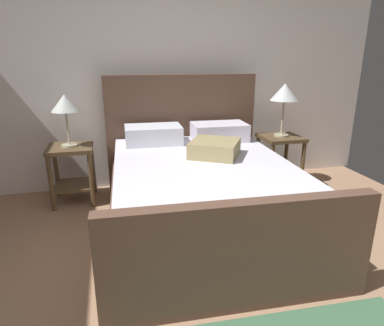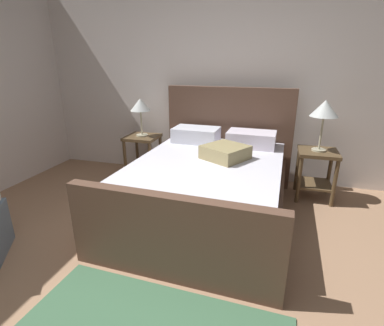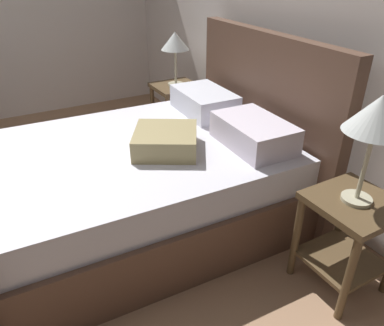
{
  "view_description": "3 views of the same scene",
  "coord_description": "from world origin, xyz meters",
  "px_view_note": "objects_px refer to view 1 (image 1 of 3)",
  "views": [
    {
      "loc": [
        -0.56,
        -1.13,
        1.48
      ],
      "look_at": [
        0.15,
        1.82,
        0.51
      ],
      "focal_mm": 31.64,
      "sensor_mm": 36.0,
      "label": 1
    },
    {
      "loc": [
        0.77,
        -1.24,
        1.59
      ],
      "look_at": [
        -0.08,
        1.72,
        0.51
      ],
      "focal_mm": 27.12,
      "sensor_mm": 36.0,
      "label": 2
    },
    {
      "loc": [
        2.29,
        0.72,
        1.73
      ],
      "look_at": [
        0.26,
        1.86,
        0.44
      ],
      "focal_mm": 34.52,
      "sensor_mm": 36.0,
      "label": 3
    }
  ],
  "objects_px": {
    "table_lamp_right": "(285,94)",
    "table_lamp_left": "(65,105)",
    "nightstand_right": "(280,153)",
    "bed": "(200,188)",
    "nightstand_left": "(72,165)"
  },
  "relations": [
    {
      "from": "table_lamp_right",
      "to": "table_lamp_left",
      "type": "bearing_deg",
      "value": 177.76
    },
    {
      "from": "nightstand_right",
      "to": "bed",
      "type": "bearing_deg",
      "value": -147.78
    },
    {
      "from": "nightstand_right",
      "to": "nightstand_left",
      "type": "relative_size",
      "value": 1.0
    },
    {
      "from": "table_lamp_right",
      "to": "table_lamp_left",
      "type": "height_order",
      "value": "table_lamp_right"
    },
    {
      "from": "table_lamp_left",
      "to": "table_lamp_right",
      "type": "bearing_deg",
      "value": -2.24
    },
    {
      "from": "nightstand_left",
      "to": "table_lamp_left",
      "type": "height_order",
      "value": "table_lamp_left"
    },
    {
      "from": "table_lamp_left",
      "to": "bed",
      "type": "bearing_deg",
      "value": -35.14
    },
    {
      "from": "nightstand_left",
      "to": "table_lamp_left",
      "type": "relative_size",
      "value": 1.16
    },
    {
      "from": "bed",
      "to": "nightstand_left",
      "type": "relative_size",
      "value": 3.71
    },
    {
      "from": "nightstand_right",
      "to": "table_lamp_right",
      "type": "relative_size",
      "value": 1.03
    },
    {
      "from": "bed",
      "to": "nightstand_left",
      "type": "bearing_deg",
      "value": 144.86
    },
    {
      "from": "table_lamp_left",
      "to": "nightstand_right",
      "type": "bearing_deg",
      "value": -2.24
    },
    {
      "from": "bed",
      "to": "nightstand_right",
      "type": "height_order",
      "value": "bed"
    },
    {
      "from": "nightstand_left",
      "to": "nightstand_right",
      "type": "bearing_deg",
      "value": -2.24
    },
    {
      "from": "table_lamp_right",
      "to": "nightstand_left",
      "type": "bearing_deg",
      "value": 177.76
    }
  ]
}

